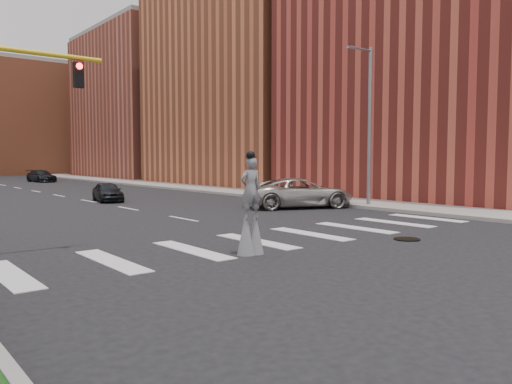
{
  "coord_description": "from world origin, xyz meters",
  "views": [
    {
      "loc": [
        -11.84,
        -12.02,
        2.86
      ],
      "look_at": [
        -1.42,
        0.87,
        1.7
      ],
      "focal_mm": 35.0,
      "sensor_mm": 36.0,
      "label": 1
    }
  ],
  "objects": [
    {
      "name": "car_near",
      "position": [
        0.9,
        19.01,
        0.63
      ],
      "size": [
        2.15,
        3.93,
        1.27
      ],
      "primitive_type": "imported",
      "rotation": [
        0.0,
        0.0,
        -0.19
      ],
      "color": "black",
      "rests_on": "ground"
    },
    {
      "name": "building_mid",
      "position": [
        22.0,
        30.0,
        12.0
      ],
      "size": [
        16.0,
        22.0,
        24.0
      ],
      "primitive_type": "cube",
      "color": "#BF603C",
      "rests_on": "ground"
    },
    {
      "name": "building_near",
      "position": [
        22.0,
        8.0,
        11.0
      ],
      "size": [
        16.0,
        20.0,
        22.0
      ],
      "primitive_type": "cube",
      "color": "#9B332A",
      "rests_on": "ground"
    },
    {
      "name": "ground_plane",
      "position": [
        0.0,
        0.0,
        0.0
      ],
      "size": [
        160.0,
        160.0,
        0.0
      ],
      "primitive_type": "plane",
      "color": "black",
      "rests_on": "ground"
    },
    {
      "name": "streetlight",
      "position": [
        10.9,
        6.0,
        4.9
      ],
      "size": [
        2.05,
        0.2,
        9.0
      ],
      "color": "slate",
      "rests_on": "ground"
    },
    {
      "name": "stilt_performer",
      "position": [
        -2.84,
        -0.63,
        1.23
      ],
      "size": [
        0.84,
        0.56,
        3.04
      ],
      "rotation": [
        0.0,
        0.0,
        3.02
      ],
      "color": "#382416",
      "rests_on": "ground"
    },
    {
      "name": "suv_crossing",
      "position": [
        7.81,
        8.33,
        0.84
      ],
      "size": [
        6.66,
        4.93,
        1.68
      ],
      "primitive_type": "imported",
      "rotation": [
        0.0,
        0.0,
        1.17
      ],
      "color": "#B4B2AA",
      "rests_on": "ground"
    },
    {
      "name": "manhole",
      "position": [
        3.0,
        -2.0,
        0.02
      ],
      "size": [
        0.9,
        0.9,
        0.04
      ],
      "primitive_type": "cylinder",
      "color": "black",
      "rests_on": "ground"
    },
    {
      "name": "car_far",
      "position": [
        5.01,
        48.25,
        0.69
      ],
      "size": [
        2.56,
        5.0,
        1.39
      ],
      "primitive_type": "imported",
      "rotation": [
        0.0,
        0.0,
        0.13
      ],
      "color": "black",
      "rests_on": "ground"
    },
    {
      "name": "building_far",
      "position": [
        22.0,
        54.0,
        10.0
      ],
      "size": [
        16.0,
        22.0,
        20.0
      ],
      "primitive_type": "cube",
      "color": "#B05441",
      "rests_on": "ground"
    },
    {
      "name": "sidewalk_right",
      "position": [
        12.5,
        25.0,
        0.09
      ],
      "size": [
        5.0,
        90.0,
        0.18
      ],
      "primitive_type": "cube",
      "color": "gray",
      "rests_on": "ground"
    }
  ]
}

